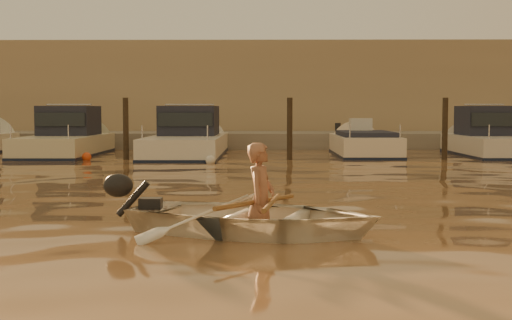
{
  "coord_description": "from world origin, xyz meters",
  "views": [
    {
      "loc": [
        -1.04,
        -9.19,
        1.61
      ],
      "look_at": [
        -1.17,
        2.97,
        0.75
      ],
      "focal_mm": 50.0,
      "sensor_mm": 36.0,
      "label": 1
    }
  ],
  "objects_px": {
    "moored_boat_2": "(187,138)",
    "moored_boat_4": "(488,138)",
    "moored_boat_3": "(364,149)",
    "dinghy": "(254,217)",
    "waterfront_building": "(284,94)",
    "moored_boat_1": "(65,138)",
    "person": "(261,200)"
  },
  "relations": [
    {
      "from": "moored_boat_4",
      "to": "moored_boat_1",
      "type": "bearing_deg",
      "value": 180.0
    },
    {
      "from": "moored_boat_4",
      "to": "dinghy",
      "type": "bearing_deg",
      "value": -116.69
    },
    {
      "from": "dinghy",
      "to": "moored_boat_1",
      "type": "bearing_deg",
      "value": 41.06
    },
    {
      "from": "dinghy",
      "to": "moored_boat_2",
      "type": "xyz_separation_m",
      "value": [
        -2.57,
        16.03,
        0.4
      ]
    },
    {
      "from": "moored_boat_3",
      "to": "waterfront_building",
      "type": "relative_size",
      "value": 0.13
    },
    {
      "from": "moored_boat_1",
      "to": "moored_boat_4",
      "type": "height_order",
      "value": "same"
    },
    {
      "from": "moored_boat_1",
      "to": "moored_boat_4",
      "type": "xyz_separation_m",
      "value": [
        14.98,
        0.0,
        0.0
      ]
    },
    {
      "from": "moored_boat_2",
      "to": "moored_boat_3",
      "type": "height_order",
      "value": "moored_boat_2"
    },
    {
      "from": "moored_boat_2",
      "to": "moored_boat_4",
      "type": "relative_size",
      "value": 1.32
    },
    {
      "from": "moored_boat_1",
      "to": "moored_boat_3",
      "type": "relative_size",
      "value": 1.17
    },
    {
      "from": "person",
      "to": "moored_boat_1",
      "type": "bearing_deg",
      "value": 41.31
    },
    {
      "from": "moored_boat_3",
      "to": "dinghy",
      "type": "bearing_deg",
      "value": -102.97
    },
    {
      "from": "moored_boat_2",
      "to": "moored_boat_4",
      "type": "xyz_separation_m",
      "value": [
        10.63,
        0.0,
        0.0
      ]
    },
    {
      "from": "dinghy",
      "to": "moored_boat_3",
      "type": "bearing_deg",
      "value": 4.72
    },
    {
      "from": "moored_boat_1",
      "to": "person",
      "type": "bearing_deg",
      "value": -66.38
    },
    {
      "from": "moored_boat_3",
      "to": "waterfront_building",
      "type": "xyz_separation_m",
      "value": [
        -2.52,
        11.0,
        2.17
      ]
    },
    {
      "from": "moored_boat_2",
      "to": "moored_boat_3",
      "type": "xyz_separation_m",
      "value": [
        6.26,
        0.0,
        -0.4
      ]
    },
    {
      "from": "dinghy",
      "to": "waterfront_building",
      "type": "relative_size",
      "value": 0.07
    },
    {
      "from": "waterfront_building",
      "to": "moored_boat_1",
      "type": "bearing_deg",
      "value": -126.35
    },
    {
      "from": "dinghy",
      "to": "moored_boat_2",
      "type": "relative_size",
      "value": 0.4
    },
    {
      "from": "moored_boat_1",
      "to": "moored_boat_4",
      "type": "relative_size",
      "value": 1.08
    },
    {
      "from": "moored_boat_2",
      "to": "moored_boat_3",
      "type": "relative_size",
      "value": 1.42
    },
    {
      "from": "dinghy",
      "to": "waterfront_building",
      "type": "xyz_separation_m",
      "value": [
        1.17,
        27.03,
        2.18
      ]
    },
    {
      "from": "moored_boat_3",
      "to": "moored_boat_4",
      "type": "bearing_deg",
      "value": 0.0
    },
    {
      "from": "dinghy",
      "to": "moored_boat_4",
      "type": "xyz_separation_m",
      "value": [
        8.06,
        16.03,
        0.4
      ]
    },
    {
      "from": "moored_boat_1",
      "to": "moored_boat_2",
      "type": "height_order",
      "value": "same"
    },
    {
      "from": "dinghy",
      "to": "moored_boat_1",
      "type": "distance_m",
      "value": 17.46
    },
    {
      "from": "moored_boat_3",
      "to": "waterfront_building",
      "type": "height_order",
      "value": "waterfront_building"
    },
    {
      "from": "dinghy",
      "to": "waterfront_building",
      "type": "bearing_deg",
      "value": 15.21
    },
    {
      "from": "moored_boat_1",
      "to": "moored_boat_3",
      "type": "height_order",
      "value": "moored_boat_1"
    },
    {
      "from": "dinghy",
      "to": "moored_boat_4",
      "type": "bearing_deg",
      "value": -9.0
    },
    {
      "from": "person",
      "to": "moored_boat_2",
      "type": "distance_m",
      "value": 16.28
    }
  ]
}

